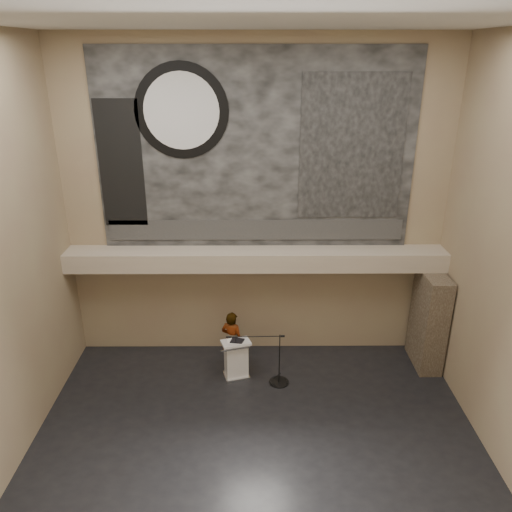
{
  "coord_description": "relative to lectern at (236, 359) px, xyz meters",
  "views": [
    {
      "loc": [
        -0.07,
        -8.57,
        8.05
      ],
      "look_at": [
        0.0,
        3.2,
        3.2
      ],
      "focal_mm": 35.0,
      "sensor_mm": 36.0,
      "label": 1
    }
  ],
  "objects": [
    {
      "name": "stone_pier",
      "position": [
        5.18,
        0.64,
        0.8
      ],
      "size": [
        0.6,
        1.4,
        2.7
      ],
      "primitive_type": "cube",
      "color": "#3E3226",
      "rests_on": "floor"
    },
    {
      "name": "ceiling",
      "position": [
        0.53,
        -2.51,
        7.95
      ],
      "size": [
        10.0,
        10.0,
        0.0
      ],
      "primitive_type": "plane",
      "color": "silver",
      "rests_on": "wall_back"
    },
    {
      "name": "banner_text_strip",
      "position": [
        0.53,
        1.42,
        3.1
      ],
      "size": [
        7.76,
        0.02,
        0.55
      ],
      "primitive_type": "cube",
      "color": "#2B2B2B",
      "rests_on": "banner"
    },
    {
      "name": "speaker_person",
      "position": [
        -0.12,
        0.43,
        0.3
      ],
      "size": [
        0.73,
        0.63,
        1.7
      ],
      "primitive_type": "imported",
      "rotation": [
        0.0,
        0.0,
        2.71
      ],
      "color": "white",
      "rests_on": "floor"
    },
    {
      "name": "sprinkler_right",
      "position": [
        2.43,
        1.04,
        2.12
      ],
      "size": [
        0.04,
        0.04,
        0.06
      ],
      "primitive_type": "cylinder",
      "color": "#B2893D",
      "rests_on": "soffit"
    },
    {
      "name": "soffit",
      "position": [
        0.53,
        1.09,
        2.4
      ],
      "size": [
        10.0,
        0.8,
        0.5
      ],
      "primitive_type": "cube",
      "color": "tan",
      "rests_on": "wall_back"
    },
    {
      "name": "binder",
      "position": [
        0.04,
        -0.01,
        0.56
      ],
      "size": [
        0.38,
        0.34,
        0.04
      ],
      "primitive_type": "cube",
      "rotation": [
        0.0,
        0.0,
        -0.28
      ],
      "color": "black",
      "rests_on": "lectern"
    },
    {
      "name": "banner",
      "position": [
        0.53,
        1.46,
        5.15
      ],
      "size": [
        8.0,
        0.05,
        5.0
      ],
      "primitive_type": "cube",
      "color": "black",
      "rests_on": "wall_back"
    },
    {
      "name": "banner_clock_rim",
      "position": [
        -1.27,
        1.42,
        6.15
      ],
      "size": [
        2.3,
        0.02,
        2.3
      ],
      "primitive_type": "cylinder",
      "rotation": [
        1.57,
        0.0,
        0.0
      ],
      "color": "black",
      "rests_on": "banner"
    },
    {
      "name": "lectern",
      "position": [
        0.0,
        0.0,
        0.0
      ],
      "size": [
        0.84,
        0.69,
        1.14
      ],
      "rotation": [
        0.0,
        0.0,
        0.27
      ],
      "color": "silver",
      "rests_on": "floor"
    },
    {
      "name": "papers",
      "position": [
        -0.12,
        -0.01,
        0.55
      ],
      "size": [
        0.24,
        0.3,
        0.0
      ],
      "primitive_type": "cube",
      "rotation": [
        0.0,
        0.0,
        0.18
      ],
      "color": "white",
      "rests_on": "lectern"
    },
    {
      "name": "sprinkler_left",
      "position": [
        -1.07,
        1.04,
        2.12
      ],
      "size": [
        0.04,
        0.04,
        0.06
      ],
      "primitive_type": "cylinder",
      "color": "#B2893D",
      "rests_on": "soffit"
    },
    {
      "name": "wall_front",
      "position": [
        0.53,
        -6.51,
        3.7
      ],
      "size": [
        10.0,
        0.02,
        8.5
      ],
      "primitive_type": "cube",
      "color": "#846B54",
      "rests_on": "floor"
    },
    {
      "name": "banner_clock_face",
      "position": [
        -1.27,
        1.4,
        6.15
      ],
      "size": [
        1.84,
        0.02,
        1.84
      ],
      "primitive_type": "cylinder",
      "rotation": [
        1.57,
        0.0,
        0.0
      ],
      "color": "silver",
      "rests_on": "banner"
    },
    {
      "name": "floor",
      "position": [
        0.53,
        -2.51,
        -0.55
      ],
      "size": [
        10.0,
        10.0,
        0.0
      ],
      "primitive_type": "plane",
      "color": "black",
      "rests_on": "ground"
    },
    {
      "name": "wall_back",
      "position": [
        0.53,
        1.49,
        3.7
      ],
      "size": [
        10.0,
        0.02,
        8.5
      ],
      "primitive_type": "cube",
      "color": "#846B54",
      "rests_on": "floor"
    },
    {
      "name": "banner_brick_print",
      "position": [
        -2.87,
        1.42,
        4.85
      ],
      "size": [
        1.1,
        0.02,
        3.2
      ],
      "primitive_type": "cube",
      "color": "black",
      "rests_on": "banner"
    },
    {
      "name": "banner_building_print",
      "position": [
        2.93,
        1.42,
        5.25
      ],
      "size": [
        2.6,
        0.02,
        3.6
      ],
      "primitive_type": "cube",
      "color": "black",
      "rests_on": "banner"
    },
    {
      "name": "mic_stand",
      "position": [
        1.07,
        -0.26,
        -0.33
      ],
      "size": [
        1.62,
        0.52,
        1.45
      ],
      "rotation": [
        0.0,
        0.0,
        0.03
      ],
      "color": "black",
      "rests_on": "floor"
    }
  ]
}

